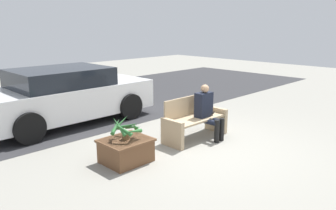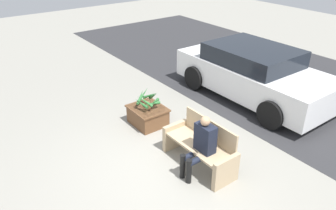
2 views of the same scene
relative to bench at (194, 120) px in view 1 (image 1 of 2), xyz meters
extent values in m
plane|color=gray|center=(-0.27, -0.61, -0.40)|extent=(30.00, 30.00, 0.00)
cube|color=#2D2D30|center=(-0.27, 4.61, -0.40)|extent=(20.00, 6.00, 0.01)
cube|color=tan|center=(-0.71, -0.06, -0.12)|extent=(0.09, 0.57, 0.56)
cube|color=tan|center=(0.71, -0.06, -0.12)|extent=(0.09, 0.57, 0.56)
cube|color=tan|center=(0.00, -0.06, 0.04)|extent=(1.34, 0.53, 0.04)
cube|color=tan|center=(0.00, 0.21, 0.27)|extent=(1.34, 0.04, 0.42)
cube|color=black|center=(0.20, -0.10, 0.32)|extent=(0.38, 0.22, 0.53)
sphere|color=tan|center=(0.20, -0.12, 0.67)|extent=(0.17, 0.17, 0.17)
cylinder|color=black|center=(0.12, -0.31, 0.00)|extent=(0.11, 0.43, 0.11)
cylinder|color=black|center=(0.29, -0.31, 0.00)|extent=(0.11, 0.43, 0.11)
cylinder|color=black|center=(0.12, -0.53, -0.16)|extent=(0.10, 0.10, 0.48)
cylinder|color=black|center=(0.29, -0.53, -0.16)|extent=(0.10, 0.10, 0.48)
cube|color=black|center=(0.20, -0.33, 0.15)|extent=(0.07, 0.09, 0.12)
cube|color=brown|center=(-1.82, 0.01, -0.19)|extent=(0.78, 0.67, 0.42)
cube|color=brown|center=(-1.82, 0.01, 0.00)|extent=(0.83, 0.72, 0.04)
cylinder|color=brown|center=(-1.82, 0.01, 0.09)|extent=(0.13, 0.13, 0.14)
cone|color=#2D6B33|center=(-1.63, 0.02, 0.20)|extent=(0.10, 0.40, 0.15)
cone|color=#2D6B33|center=(-1.67, 0.12, 0.21)|extent=(0.30, 0.36, 0.17)
cone|color=#2D6B33|center=(-1.81, 0.16, 0.28)|extent=(0.36, 0.10, 0.29)
cone|color=#2D6B33|center=(-1.91, 0.15, 0.25)|extent=(0.36, 0.26, 0.24)
cone|color=#2D6B33|center=(-1.96, -0.01, 0.29)|extent=(0.11, 0.34, 0.32)
cone|color=#2D6B33|center=(-1.96, -0.09, 0.27)|extent=(0.27, 0.34, 0.27)
cone|color=#2D6B33|center=(-1.78, -0.18, 0.20)|extent=(0.40, 0.16, 0.15)
cone|color=#2D6B33|center=(-1.72, -0.12, 0.26)|extent=(0.33, 0.29, 0.26)
cube|color=silver|center=(-1.35, 3.01, 0.18)|extent=(4.21, 1.80, 0.72)
cube|color=black|center=(-1.45, 3.01, 0.75)|extent=(2.19, 1.66, 0.42)
cylinder|color=black|center=(-0.04, 2.11, -0.07)|extent=(0.67, 0.18, 0.67)
cylinder|color=black|center=(-0.04, 3.91, -0.07)|extent=(0.67, 0.18, 0.67)
cylinder|color=black|center=(-2.65, 2.11, -0.07)|extent=(0.67, 0.18, 0.67)
camera|label=1|loc=(-5.13, -4.36, 1.96)|focal=35.00mm
camera|label=2|loc=(3.69, -3.49, 3.51)|focal=35.00mm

